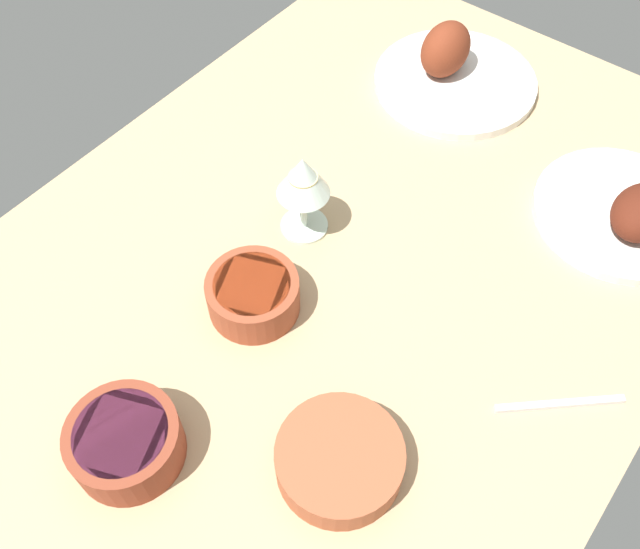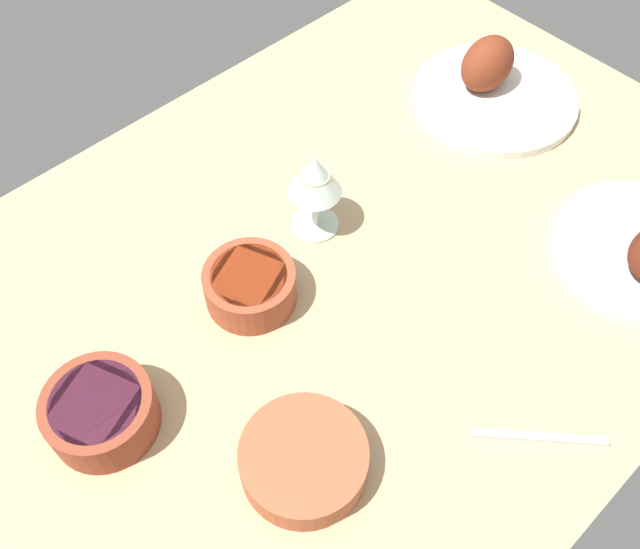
{
  "view_description": "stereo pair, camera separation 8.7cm",
  "coord_description": "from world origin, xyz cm",
  "px_view_note": "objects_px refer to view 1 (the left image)",
  "views": [
    {
      "loc": [
        44.31,
        34.66,
        84.86
      ],
      "look_at": [
        0.0,
        0.0,
        6.0
      ],
      "focal_mm": 39.57,
      "sensor_mm": 36.0,
      "label": 1
    },
    {
      "loc": [
        38.4,
        41.1,
        84.86
      ],
      "look_at": [
        0.0,
        0.0,
        6.0
      ],
      "focal_mm": 39.57,
      "sensor_mm": 36.0,
      "label": 2
    }
  ],
  "objects_px": {
    "plate_far_side": "(452,70)",
    "bowl_onions": "(125,442)",
    "bowl_sauce": "(253,294)",
    "plate_near_viewer": "(628,213)",
    "wine_glass": "(303,180)",
    "bowl_soup": "(340,459)",
    "fork_loose": "(560,404)"
  },
  "relations": [
    {
      "from": "plate_far_side",
      "to": "bowl_onions",
      "type": "xyz_separation_m",
      "value": [
        0.81,
        0.06,
        0.01
      ]
    },
    {
      "from": "plate_far_side",
      "to": "bowl_sauce",
      "type": "xyz_separation_m",
      "value": [
        0.56,
        0.04,
        0.0
      ]
    },
    {
      "from": "plate_near_viewer",
      "to": "wine_glass",
      "type": "bearing_deg",
      "value": -50.96
    },
    {
      "from": "wine_glass",
      "to": "fork_loose",
      "type": "bearing_deg",
      "value": 86.14
    },
    {
      "from": "bowl_onions",
      "to": "bowl_soup",
      "type": "xyz_separation_m",
      "value": [
        -0.14,
        0.21,
        -0.01
      ]
    },
    {
      "from": "bowl_soup",
      "to": "wine_glass",
      "type": "xyz_separation_m",
      "value": [
        -0.26,
        -0.26,
        0.07
      ]
    },
    {
      "from": "wine_glass",
      "to": "plate_near_viewer",
      "type": "bearing_deg",
      "value": 129.04
    },
    {
      "from": "wine_glass",
      "to": "fork_loose",
      "type": "relative_size",
      "value": 0.86
    },
    {
      "from": "plate_near_viewer",
      "to": "wine_glass",
      "type": "height_order",
      "value": "wine_glass"
    },
    {
      "from": "wine_glass",
      "to": "bowl_soup",
      "type": "bearing_deg",
      "value": 45.14
    },
    {
      "from": "bowl_sauce",
      "to": "wine_glass",
      "type": "distance_m",
      "value": 0.17
    },
    {
      "from": "wine_glass",
      "to": "bowl_sauce",
      "type": "bearing_deg",
      "value": 12.91
    },
    {
      "from": "wine_glass",
      "to": "plate_far_side",
      "type": "bearing_deg",
      "value": -179.45
    },
    {
      "from": "bowl_sauce",
      "to": "bowl_onions",
      "type": "bearing_deg",
      "value": 4.84
    },
    {
      "from": "fork_loose",
      "to": "plate_far_side",
      "type": "bearing_deg",
      "value": 91.74
    },
    {
      "from": "plate_far_side",
      "to": "fork_loose",
      "type": "xyz_separation_m",
      "value": [
        0.44,
        0.43,
        -0.02
      ]
    },
    {
      "from": "plate_far_side",
      "to": "plate_near_viewer",
      "type": "relative_size",
      "value": 1.08
    },
    {
      "from": "bowl_sauce",
      "to": "bowl_onions",
      "type": "distance_m",
      "value": 0.25
    },
    {
      "from": "plate_far_side",
      "to": "wine_glass",
      "type": "distance_m",
      "value": 0.42
    },
    {
      "from": "plate_near_viewer",
      "to": "bowl_sauce",
      "type": "xyz_separation_m",
      "value": [
        0.45,
        -0.33,
        0.01
      ]
    },
    {
      "from": "bowl_sauce",
      "to": "fork_loose",
      "type": "xyz_separation_m",
      "value": [
        -0.12,
        0.4,
        -0.03
      ]
    },
    {
      "from": "bowl_onions",
      "to": "wine_glass",
      "type": "height_order",
      "value": "wine_glass"
    },
    {
      "from": "plate_near_viewer",
      "to": "bowl_onions",
      "type": "bearing_deg",
      "value": -24.13
    },
    {
      "from": "bowl_sauce",
      "to": "wine_glass",
      "type": "height_order",
      "value": "wine_glass"
    },
    {
      "from": "bowl_soup",
      "to": "fork_loose",
      "type": "distance_m",
      "value": 0.29
    },
    {
      "from": "bowl_soup",
      "to": "bowl_sauce",
      "type": "bearing_deg",
      "value": -115.65
    },
    {
      "from": "bowl_sauce",
      "to": "plate_far_side",
      "type": "bearing_deg",
      "value": -176.06
    },
    {
      "from": "plate_far_side",
      "to": "fork_loose",
      "type": "bearing_deg",
      "value": 44.63
    },
    {
      "from": "plate_near_viewer",
      "to": "bowl_soup",
      "type": "distance_m",
      "value": 0.57
    },
    {
      "from": "bowl_onions",
      "to": "fork_loose",
      "type": "relative_size",
      "value": 0.81
    },
    {
      "from": "plate_near_viewer",
      "to": "bowl_soup",
      "type": "xyz_separation_m",
      "value": [
        0.56,
        -0.11,
        0.0
      ]
    },
    {
      "from": "plate_far_side",
      "to": "bowl_sauce",
      "type": "bearing_deg",
      "value": 3.94
    }
  ]
}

